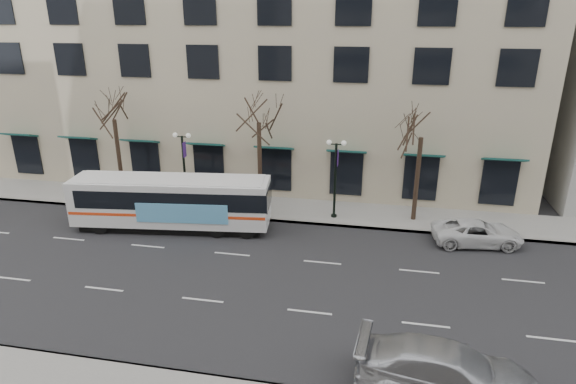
% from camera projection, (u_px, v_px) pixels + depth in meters
% --- Properties ---
extents(ground, '(160.00, 160.00, 0.00)m').
position_uv_depth(ground, '(219.00, 275.00, 24.34)').
color(ground, black).
rests_on(ground, ground).
extents(sidewalk_far, '(80.00, 4.00, 0.15)m').
position_uv_depth(sidewalk_far, '(335.00, 213.00, 31.70)').
color(sidewalk_far, gray).
rests_on(sidewalk_far, ground).
extents(building_hotel, '(40.00, 20.00, 24.00)m').
position_uv_depth(building_hotel, '(270.00, 19.00, 39.82)').
color(building_hotel, '#BFB392').
rests_on(building_hotel, ground).
extents(tree_far_left, '(3.60, 3.60, 8.34)m').
position_uv_depth(tree_far_left, '(112.00, 105.00, 31.87)').
color(tree_far_left, black).
rests_on(tree_far_left, ground).
extents(tree_far_mid, '(3.60, 3.60, 8.55)m').
position_uv_depth(tree_far_mid, '(259.00, 108.00, 30.02)').
color(tree_far_mid, black).
rests_on(tree_far_mid, ground).
extents(tree_far_right, '(3.60, 3.60, 8.06)m').
position_uv_depth(tree_far_right, '(423.00, 122.00, 28.41)').
color(tree_far_right, black).
rests_on(tree_far_right, ground).
extents(lamp_post_left, '(1.22, 0.45, 5.21)m').
position_uv_depth(lamp_post_left, '(184.00, 166.00, 31.74)').
color(lamp_post_left, black).
rests_on(lamp_post_left, ground).
extents(lamp_post_right, '(1.22, 0.45, 5.21)m').
position_uv_depth(lamp_post_right, '(335.00, 176.00, 29.96)').
color(lamp_post_right, black).
rests_on(lamp_post_right, ground).
extents(city_bus, '(12.14, 3.98, 3.23)m').
position_uv_depth(city_bus, '(173.00, 201.00, 29.08)').
color(city_bus, white).
rests_on(city_bus, ground).
extents(silver_car, '(6.49, 3.14, 1.82)m').
position_uv_depth(silver_car, '(448.00, 372.00, 16.47)').
color(silver_car, '#B3B5BB').
rests_on(silver_car, ground).
extents(white_pickup, '(5.25, 2.92, 1.39)m').
position_uv_depth(white_pickup, '(477.00, 233.00, 27.42)').
color(white_pickup, silver).
rests_on(white_pickup, ground).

